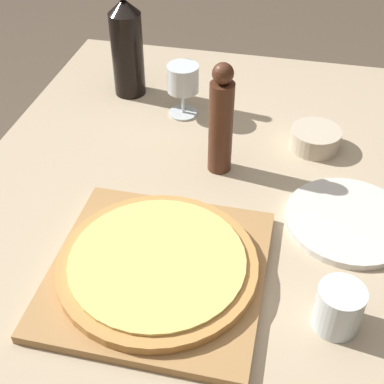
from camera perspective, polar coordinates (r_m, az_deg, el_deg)
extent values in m
cube|color=tan|center=(1.11, 0.95, -0.56)|extent=(0.98, 1.28, 0.03)
cylinder|color=brown|center=(1.88, -8.48, 3.79)|extent=(0.06, 0.06, 0.74)
cylinder|color=brown|center=(1.80, 18.28, 0.08)|extent=(0.06, 0.06, 0.74)
cube|color=#A87A47|center=(0.93, -3.65, -8.47)|extent=(0.36, 0.36, 0.02)
cylinder|color=#C68947|center=(0.92, -3.70, -7.73)|extent=(0.34, 0.34, 0.02)
cylinder|color=#E0C66B|center=(0.91, -3.73, -7.22)|extent=(0.30, 0.30, 0.01)
cylinder|color=black|center=(1.39, -6.88, 14.34)|extent=(0.08, 0.08, 0.21)
cone|color=black|center=(1.34, -7.31, 19.10)|extent=(0.08, 0.08, 0.04)
cylinder|color=#4C2819|center=(1.10, 3.08, 6.81)|extent=(0.05, 0.05, 0.20)
sphere|color=#4C2819|center=(1.04, 3.32, 12.51)|extent=(0.04, 0.04, 0.04)
cylinder|color=silver|center=(1.34, -0.93, 8.44)|extent=(0.07, 0.07, 0.00)
cylinder|color=silver|center=(1.32, -0.95, 9.64)|extent=(0.01, 0.01, 0.06)
cylinder|color=silver|center=(1.29, -0.98, 12.03)|extent=(0.08, 0.08, 0.06)
cylinder|color=beige|center=(1.24, 13.01, 5.57)|extent=(0.11, 0.11, 0.05)
cylinder|color=silver|center=(0.87, 15.36, -11.83)|extent=(0.07, 0.07, 0.08)
cylinder|color=silver|center=(1.06, 16.36, -2.93)|extent=(0.24, 0.24, 0.01)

